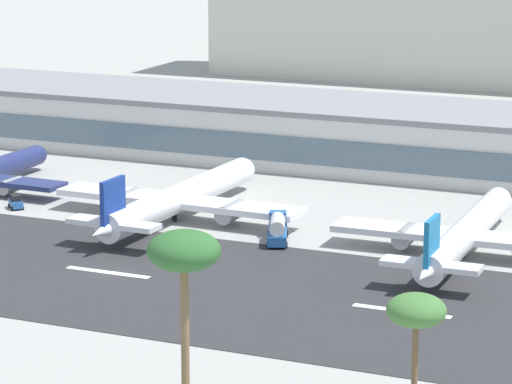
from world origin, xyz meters
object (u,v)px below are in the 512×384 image
at_px(service_baggage_tug_0, 16,202).
at_px(palm_tree_1, 184,255).
at_px(airliner_blue_tail_gate_2, 463,236).
at_px(terminal_building, 312,130).
at_px(service_fuel_truck_1, 278,228).
at_px(palm_tree_2, 416,313).
at_px(airliner_navy_tail_gate_1, 175,200).

xyz_separation_m(service_baggage_tug_0, palm_tree_1, (59.67, -61.25, 14.42)).
bearing_deg(airliner_blue_tail_gate_2, palm_tree_1, 169.34).
distance_m(terminal_building, palm_tree_1, 117.83).
height_order(service_fuel_truck_1, palm_tree_1, palm_tree_1).
relative_size(airliner_blue_tail_gate_2, service_fuel_truck_1, 5.11).
bearing_deg(terminal_building, palm_tree_1, -74.64).
distance_m(palm_tree_1, palm_tree_2, 21.86).
height_order(airliner_navy_tail_gate_1, service_baggage_tug_0, airliner_navy_tail_gate_1).
height_order(airliner_navy_tail_gate_1, service_fuel_truck_1, airliner_navy_tail_gate_1).
distance_m(service_fuel_truck_1, palm_tree_1, 62.66).
height_order(terminal_building, airliner_blue_tail_gate_2, terminal_building).
bearing_deg(terminal_building, airliner_navy_tail_gate_1, -93.17).
relative_size(terminal_building, airliner_navy_tail_gate_1, 3.36).
xyz_separation_m(airliner_navy_tail_gate_1, palm_tree_2, (54.73, -59.69, 8.06)).
distance_m(airliner_navy_tail_gate_1, palm_tree_1, 73.77).
bearing_deg(service_baggage_tug_0, palm_tree_1, -2.32).
xyz_separation_m(service_fuel_truck_1, palm_tree_2, (36.21, -54.54, 9.19)).
bearing_deg(terminal_building, airliner_blue_tail_gate_2, -50.98).
bearing_deg(airliner_blue_tail_gate_2, terminal_building, 37.87).
bearing_deg(service_baggage_tug_0, service_fuel_truck_1, 40.86).
xyz_separation_m(airliner_blue_tail_gate_2, service_fuel_truck_1, (-25.67, -2.76, -0.98)).
relative_size(airliner_navy_tail_gate_1, palm_tree_2, 3.67).
bearing_deg(palm_tree_1, terminal_building, 105.36).
bearing_deg(service_baggage_tug_0, palm_tree_2, 8.38).
height_order(terminal_building, service_fuel_truck_1, terminal_building).
distance_m(airliner_navy_tail_gate_1, palm_tree_2, 81.38).
xyz_separation_m(terminal_building, palm_tree_2, (52.03, -108.49, 5.73)).
bearing_deg(airliner_navy_tail_gate_1, palm_tree_2, -135.54).
bearing_deg(palm_tree_2, airliner_navy_tail_gate_1, 132.52).
height_order(terminal_building, airliner_navy_tail_gate_1, terminal_building).
relative_size(terminal_building, service_baggage_tug_0, 46.63).
distance_m(terminal_building, airliner_blue_tail_gate_2, 65.94).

